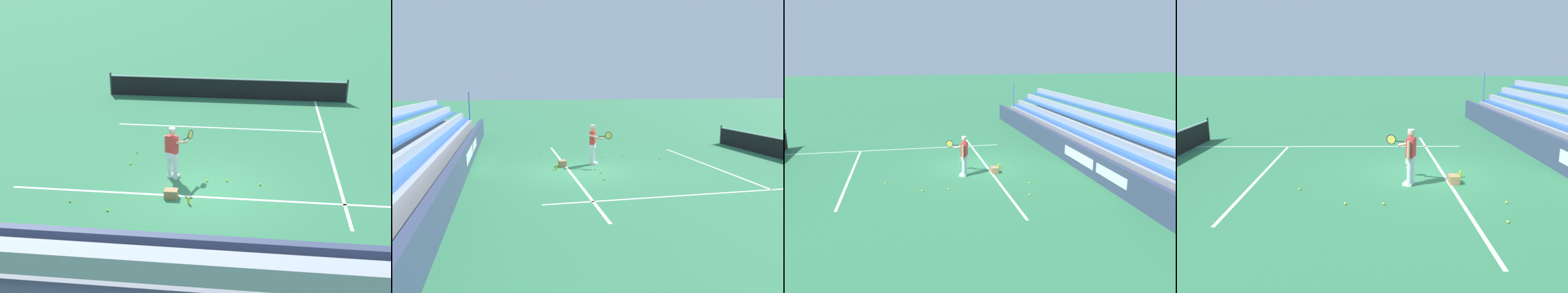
% 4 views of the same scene
% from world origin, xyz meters
% --- Properties ---
extents(ground_plane, '(160.00, 160.00, 0.00)m').
position_xyz_m(ground_plane, '(0.00, 0.00, 0.00)').
color(ground_plane, '#337A4C').
extents(court_baseline_white, '(12.00, 0.10, 0.01)m').
position_xyz_m(court_baseline_white, '(0.00, -0.50, 0.00)').
color(court_baseline_white, white).
rests_on(court_baseline_white, ground).
extents(court_sideline_white, '(0.10, 12.00, 0.01)m').
position_xyz_m(court_sideline_white, '(4.11, 4.00, 0.00)').
color(court_sideline_white, white).
rests_on(court_sideline_white, ground).
extents(court_service_line_white, '(8.22, 0.10, 0.01)m').
position_xyz_m(court_service_line_white, '(0.00, 5.50, 0.00)').
color(court_service_line_white, white).
rests_on(court_service_line_white, ground).
extents(back_wall_sponsor_board, '(25.84, 0.25, 1.10)m').
position_xyz_m(back_wall_sponsor_board, '(-0.01, -4.51, 0.55)').
color(back_wall_sponsor_board, '#384260').
rests_on(back_wall_sponsor_board, ground).
extents(bleacher_stand, '(24.55, 2.40, 2.95)m').
position_xyz_m(bleacher_stand, '(0.00, -6.34, 0.73)').
color(bleacher_stand, '#9EA3A8').
rests_on(bleacher_stand, ground).
extents(tennis_player, '(0.86, 0.91, 1.71)m').
position_xyz_m(tennis_player, '(-1.15, 0.74, 0.89)').
color(tennis_player, silver).
rests_on(tennis_player, ground).
extents(ball_box_cardboard, '(0.40, 0.30, 0.26)m').
position_xyz_m(ball_box_cardboard, '(-1.01, -0.63, 0.13)').
color(ball_box_cardboard, '#A87F51').
rests_on(ball_box_cardboard, ground).
extents(tennis_ball_stray_back, '(0.07, 0.07, 0.07)m').
position_xyz_m(tennis_ball_stray_back, '(-0.04, 0.56, 0.03)').
color(tennis_ball_stray_back, '#CCE533').
rests_on(tennis_ball_stray_back, ground).
extents(tennis_ball_far_right, '(0.07, 0.07, 0.07)m').
position_xyz_m(tennis_ball_far_right, '(-2.77, 1.59, 0.03)').
color(tennis_ball_far_right, '#CCE533').
rests_on(tennis_ball_far_right, ground).
extents(tennis_ball_midcourt, '(0.07, 0.07, 0.07)m').
position_xyz_m(tennis_ball_midcourt, '(-2.75, 2.59, 0.03)').
color(tennis_ball_midcourt, '#CCE533').
rests_on(tennis_ball_midcourt, ground).
extents(tennis_ball_by_box, '(0.07, 0.07, 0.07)m').
position_xyz_m(tennis_ball_by_box, '(0.58, 0.66, 0.03)').
color(tennis_ball_by_box, '#CCE533').
rests_on(tennis_ball_by_box, ground).
extents(tennis_ball_near_player, '(0.07, 0.07, 0.07)m').
position_xyz_m(tennis_ball_near_player, '(-2.69, -1.67, 0.03)').
color(tennis_ball_near_player, '#CCE533').
rests_on(tennis_ball_near_player, ground).
extents(tennis_ball_on_baseline, '(0.07, 0.07, 0.07)m').
position_xyz_m(tennis_ball_on_baseline, '(1.64, 0.49, 0.03)').
color(tennis_ball_on_baseline, '#CCE533').
rests_on(tennis_ball_on_baseline, ground).
extents(tennis_ball_far_left, '(0.07, 0.07, 0.07)m').
position_xyz_m(tennis_ball_far_left, '(-3.93, -1.26, 0.03)').
color(tennis_ball_far_left, '#CCE533').
rests_on(tennis_ball_far_left, ground).
extents(tennis_ball_toward_net, '(0.07, 0.07, 0.07)m').
position_xyz_m(tennis_ball_toward_net, '(-1.60, 3.99, 0.03)').
color(tennis_ball_toward_net, '#CCE533').
rests_on(tennis_ball_toward_net, ground).
extents(water_bottle, '(0.07, 0.07, 0.22)m').
position_xyz_m(water_bottle, '(-0.44, -0.97, 0.11)').
color(water_bottle, yellow).
rests_on(water_bottle, ground).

